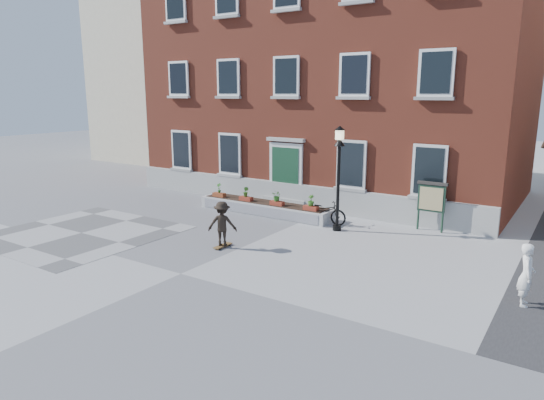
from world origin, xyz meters
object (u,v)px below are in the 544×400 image
Objects in this scene: bystander at (527,275)px; skateboarder at (222,224)px; notice_board at (431,198)px; lamp_post at (339,164)px; bicycle at (324,211)px.

skateboarder is (-9.04, -0.52, 0.04)m from bystander.
notice_board reaches higher than bystander.
skateboarder reaches higher than bystander.
lamp_post is 4.92m from skateboarder.
bicycle is at bearing -162.07° from notice_board.
bystander is at bearing -120.87° from bicycle.
bystander is (7.63, -4.09, 0.28)m from bicycle.
bicycle is 1.02× the size of notice_board.
bicycle is 0.48× the size of lamp_post.
bystander is at bearing -27.26° from lamp_post.
bicycle is at bearing 145.46° from lamp_post.
skateboarder reaches higher than bicycle.
bicycle is 4.83m from skateboarder.
notice_board is at bearing 25.02° from bystander.
bystander is 0.99× the size of skateboarder.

